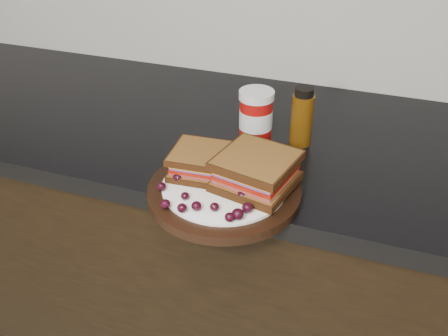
{
  "coord_description": "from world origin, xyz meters",
  "views": [
    {
      "loc": [
        0.44,
        0.74,
        1.44
      ],
      "look_at": [
        0.2,
        1.44,
        0.96
      ],
      "focal_mm": 40.0,
      "sensor_mm": 36.0,
      "label": 1
    }
  ],
  "objects_px": {
    "oil_bottle": "(302,116)",
    "plate": "(224,191)",
    "condiment_jar": "(256,115)",
    "sandwich_left": "(200,161)"
  },
  "relations": [
    {
      "from": "condiment_jar",
      "to": "oil_bottle",
      "type": "relative_size",
      "value": 0.85
    },
    {
      "from": "sandwich_left",
      "to": "oil_bottle",
      "type": "bearing_deg",
      "value": 51.08
    },
    {
      "from": "sandwich_left",
      "to": "condiment_jar",
      "type": "height_order",
      "value": "condiment_jar"
    },
    {
      "from": "sandwich_left",
      "to": "condiment_jar",
      "type": "bearing_deg",
      "value": 72.6
    },
    {
      "from": "sandwich_left",
      "to": "condiment_jar",
      "type": "xyz_separation_m",
      "value": [
        0.05,
        0.2,
        0.01
      ]
    },
    {
      "from": "plate",
      "to": "sandwich_left",
      "type": "xyz_separation_m",
      "value": [
        -0.06,
        0.02,
        0.04
      ]
    },
    {
      "from": "oil_bottle",
      "to": "plate",
      "type": "bearing_deg",
      "value": -111.07
    },
    {
      "from": "plate",
      "to": "sandwich_left",
      "type": "bearing_deg",
      "value": 156.18
    },
    {
      "from": "sandwich_left",
      "to": "oil_bottle",
      "type": "xyz_separation_m",
      "value": [
        0.15,
        0.21,
        0.02
      ]
    },
    {
      "from": "condiment_jar",
      "to": "plate",
      "type": "bearing_deg",
      "value": -88.09
    }
  ]
}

